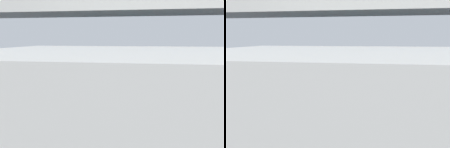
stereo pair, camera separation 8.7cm
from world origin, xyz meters
TOP-DOWN VIEW (x-y plane):
  - ground at (0.00, 0.00)m, footprint 80.00×80.00m
  - city_bus at (-0.38, 0.73)m, footprint 11.54×2.85m
  - pedestrian at (-4.32, -2.26)m, footprint 0.38×0.38m
  - traffic_sign at (-0.55, -4.91)m, footprint 0.08×0.60m
  - lane_dash_leftmost at (-6.00, -3.06)m, footprint 2.00×0.20m
  - lane_dash_left at (-2.00, -3.06)m, footprint 2.00×0.20m
  - lane_dash_centre at (2.00, -3.06)m, footprint 2.00×0.20m
  - lane_dash_right at (6.00, -3.06)m, footprint 2.00×0.20m
  - pedestrian_overpass at (0.00, 10.08)m, footprint 31.30×2.60m

SIDE VIEW (x-z plane):
  - ground at x=0.00m, z-range 0.00..0.00m
  - lane_dash_leftmost at x=-6.00m, z-range 0.00..0.01m
  - lane_dash_left at x=-2.00m, z-range 0.00..0.01m
  - lane_dash_centre at x=2.00m, z-range 0.00..0.01m
  - lane_dash_right at x=6.00m, z-range 0.00..0.01m
  - pedestrian at x=-4.32m, z-range -0.01..1.78m
  - city_bus at x=-0.38m, z-range 0.31..3.46m
  - traffic_sign at x=-0.55m, z-range 0.49..3.29m
  - pedestrian_overpass at x=0.00m, z-range 1.76..8.74m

